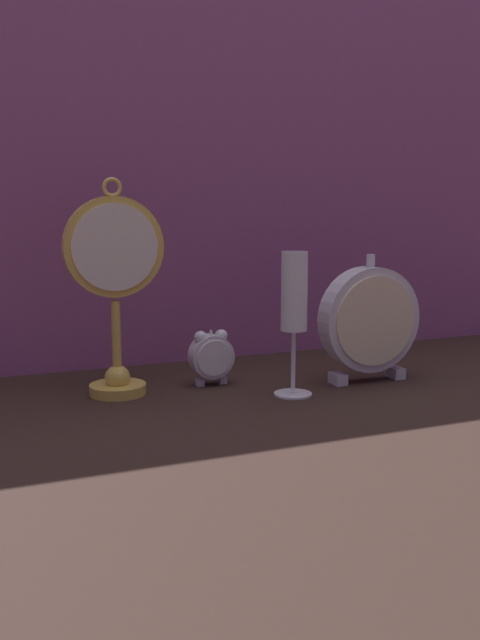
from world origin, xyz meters
The scene contains 6 objects.
ground_plane centered at (0.00, 0.00, 0.00)m, with size 4.00×4.00×0.00m, color black.
fabric_backdrop_drape centered at (0.00, 0.33, 0.37)m, with size 1.49×0.01×0.75m, color #8E4C7F.
pocket_watch_on_stand centered at (-0.18, 0.14, 0.17)m, with size 0.15×0.09×0.33m.
alarm_clock_twin_bell centered at (-0.03, 0.14, 0.05)m, with size 0.07×0.03×0.09m.
mantel_clock_silver centered at (0.22, 0.06, 0.10)m, with size 0.17×0.04×0.21m.
champagne_flute centered at (0.07, 0.03, 0.14)m, with size 0.06×0.06×0.22m.
Camera 1 is at (-0.42, -0.93, 0.29)m, focal length 40.00 mm.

